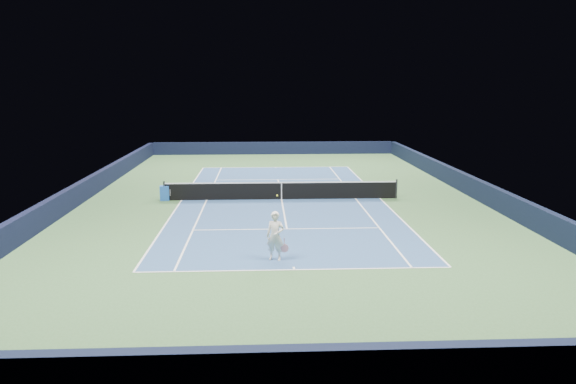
{
  "coord_description": "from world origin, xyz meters",
  "views": [
    {
      "loc": [
        -1.1,
        -30.3,
        6.36
      ],
      "look_at": [
        0.21,
        -3.0,
        1.0
      ],
      "focal_mm": 35.0,
      "sensor_mm": 36.0,
      "label": 1
    }
  ],
  "objects": [
    {
      "name": "ground",
      "position": [
        0.0,
        0.0,
        0.0
      ],
      "size": [
        40.0,
        40.0,
        0.0
      ],
      "primitive_type": "plane",
      "color": "#355A31",
      "rests_on": "ground"
    },
    {
      "name": "tennis_player",
      "position": [
        -0.61,
        -10.75,
        0.9
      ],
      "size": [
        0.86,
        1.34,
        2.22
      ],
      "color": "silver",
      "rests_on": "ground"
    },
    {
      "name": "center_mark_near",
      "position": [
        0.0,
        -11.73,
        0.01
      ],
      "size": [
        0.08,
        0.3,
        0.0
      ],
      "primitive_type": "cube",
      "color": "white",
      "rests_on": "ground"
    },
    {
      "name": "sideline_singles_right",
      "position": [
        4.12,
        0.0,
        0.01
      ],
      "size": [
        0.08,
        23.77,
        0.0
      ],
      "primitive_type": "cube",
      "color": "white",
      "rests_on": "ground"
    },
    {
      "name": "court_surface",
      "position": [
        0.0,
        0.0,
        0.0
      ],
      "size": [
        10.97,
        23.77,
        0.01
      ],
      "primitive_type": "cube",
      "color": "navy",
      "rests_on": "ground"
    },
    {
      "name": "center_mark_far",
      "position": [
        0.0,
        11.73,
        0.01
      ],
      "size": [
        0.08,
        0.3,
        0.0
      ],
      "primitive_type": "cube",
      "color": "white",
      "rests_on": "ground"
    },
    {
      "name": "service_line_near",
      "position": [
        0.0,
        -6.4,
        0.01
      ],
      "size": [
        8.23,
        0.08,
        0.0
      ],
      "primitive_type": "cube",
      "color": "white",
      "rests_on": "ground"
    },
    {
      "name": "sponsor_cube",
      "position": [
        -6.4,
        0.08,
        0.4
      ],
      "size": [
        0.6,
        0.49,
        0.81
      ],
      "color": "#1B4FA7",
      "rests_on": "ground"
    },
    {
      "name": "center_service_line",
      "position": [
        0.0,
        0.0,
        0.01
      ],
      "size": [
        0.08,
        12.8,
        0.0
      ],
      "primitive_type": "cube",
      "color": "white",
      "rests_on": "ground"
    },
    {
      "name": "wall_left",
      "position": [
        -10.82,
        0.0,
        0.55
      ],
      "size": [
        0.35,
        40.0,
        1.1
      ],
      "primitive_type": "cube",
      "color": "black",
      "rests_on": "ground"
    },
    {
      "name": "sideline_doubles_left",
      "position": [
        -5.49,
        0.0,
        0.01
      ],
      "size": [
        0.08,
        23.77,
        0.0
      ],
      "primitive_type": "cube",
      "color": "white",
      "rests_on": "ground"
    },
    {
      "name": "baseline_near",
      "position": [
        0.0,
        -11.88,
        0.01
      ],
      "size": [
        10.97,
        0.08,
        0.0
      ],
      "primitive_type": "cube",
      "color": "white",
      "rests_on": "ground"
    },
    {
      "name": "wall_far",
      "position": [
        0.0,
        19.82,
        0.55
      ],
      "size": [
        22.0,
        0.35,
        1.1
      ],
      "primitive_type": "cube",
      "color": "black",
      "rests_on": "ground"
    },
    {
      "name": "service_line_far",
      "position": [
        0.0,
        6.4,
        0.01
      ],
      "size": [
        8.23,
        0.08,
        0.0
      ],
      "primitive_type": "cube",
      "color": "white",
      "rests_on": "ground"
    },
    {
      "name": "sideline_singles_left",
      "position": [
        -4.12,
        0.0,
        0.01
      ],
      "size": [
        0.08,
        23.77,
        0.0
      ],
      "primitive_type": "cube",
      "color": "white",
      "rests_on": "ground"
    },
    {
      "name": "sideline_doubles_right",
      "position": [
        5.49,
        0.0,
        0.01
      ],
      "size": [
        0.08,
        23.77,
        0.0
      ],
      "primitive_type": "cube",
      "color": "white",
      "rests_on": "ground"
    },
    {
      "name": "wall_near",
      "position": [
        0.0,
        -19.82,
        0.55
      ],
      "size": [
        22.0,
        0.35,
        1.1
      ],
      "primitive_type": "cube",
      "color": "black",
      "rests_on": "ground"
    },
    {
      "name": "baseline_far",
      "position": [
        0.0,
        11.88,
        0.01
      ],
      "size": [
        10.97,
        0.08,
        0.0
      ],
      "primitive_type": "cube",
      "color": "white",
      "rests_on": "ground"
    },
    {
      "name": "tennis_net",
      "position": [
        0.0,
        0.0,
        0.5
      ],
      "size": [
        12.9,
        0.1,
        1.07
      ],
      "color": "black",
      "rests_on": "ground"
    },
    {
      "name": "wall_right",
      "position": [
        10.82,
        0.0,
        0.55
      ],
      "size": [
        0.35,
        40.0,
        1.1
      ],
      "primitive_type": "cube",
      "color": "black",
      "rests_on": "ground"
    }
  ]
}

